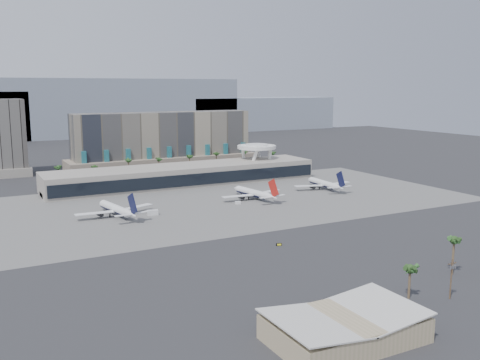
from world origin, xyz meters
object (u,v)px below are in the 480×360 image
airliner_left (116,209)px  airliner_right (324,184)px  airliner_centre (254,193)px  taxiway_sign (279,245)px  service_vehicle_a (153,213)px  utility_pole (452,275)px  service_vehicle_b (238,203)px

airliner_left → airliner_right: bearing=-6.1°
airliner_centre → taxiway_sign: airliner_centre is taller
airliner_right → service_vehicle_a: (-111.31, -14.40, -2.14)m
airliner_left → airliner_right: size_ratio=1.02×
utility_pole → airliner_centre: bearing=82.9°
airliner_right → service_vehicle_b: (-64.32, -11.95, -2.62)m
airliner_left → taxiway_sign: 87.05m
airliner_left → taxiway_sign: airliner_left is taller
airliner_right → service_vehicle_a: airliner_right is taller
service_vehicle_a → taxiway_sign: (26.53, -70.18, -0.75)m
airliner_centre → service_vehicle_a: bearing=-179.1°
service_vehicle_a → airliner_centre: bearing=19.8°
airliner_centre → service_vehicle_a: 61.26m
taxiway_sign → airliner_right: bearing=62.4°
utility_pole → service_vehicle_a: bearing=107.1°
airliner_centre → airliner_right: (50.81, 5.00, -0.03)m
service_vehicle_b → airliner_right: bearing=27.9°
airliner_right → taxiway_sign: airliner_right is taller
utility_pole → airliner_left: (-57.89, 143.30, -3.65)m
service_vehicle_b → airliner_left: bearing=-165.8°
airliner_right → service_vehicle_b: bearing=-165.8°
airliner_left → airliner_centre: 76.23m
airliner_right → taxiway_sign: size_ratio=17.54×
service_vehicle_a → utility_pole: bearing=-62.0°
airliner_right → service_vehicle_b: airliner_right is taller
airliner_left → service_vehicle_a: size_ratio=7.80×
airliner_centre → utility_pole: bearing=-105.0°
utility_pole → taxiway_sign: size_ratio=5.40×
airliner_left → service_vehicle_b: (62.64, -3.45, -2.72)m
airliner_left → service_vehicle_a: bearing=-30.6°
airliner_right → airliner_left: bearing=-172.5°
utility_pole → service_vehicle_b: bearing=88.1°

